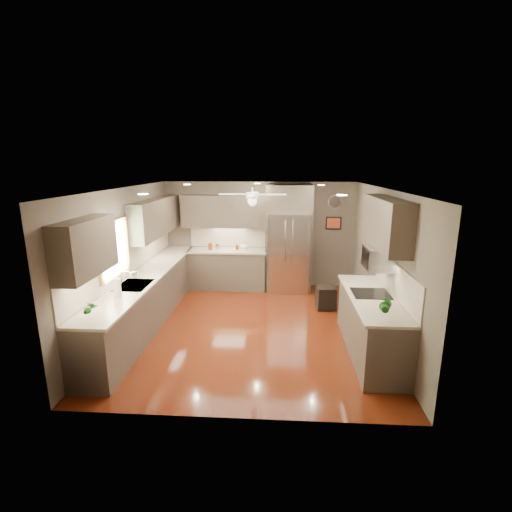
# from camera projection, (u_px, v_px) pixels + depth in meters

# --- Properties ---
(floor) EXTENTS (5.00, 5.00, 0.00)m
(floor) POSITION_uv_depth(u_px,v_px,m) (252.00, 327.00, 6.76)
(floor) COLOR #53200B
(floor) RESTS_ON ground
(ceiling) EXTENTS (5.00, 5.00, 0.00)m
(ceiling) POSITION_uv_depth(u_px,v_px,m) (251.00, 189.00, 6.16)
(ceiling) COLOR white
(ceiling) RESTS_ON ground
(wall_back) EXTENTS (4.50, 0.00, 4.50)m
(wall_back) POSITION_uv_depth(u_px,v_px,m) (259.00, 235.00, 8.88)
(wall_back) COLOR brown
(wall_back) RESTS_ON ground
(wall_front) EXTENTS (4.50, 0.00, 4.50)m
(wall_front) POSITION_uv_depth(u_px,v_px,m) (234.00, 319.00, 4.04)
(wall_front) COLOR brown
(wall_front) RESTS_ON ground
(wall_left) EXTENTS (0.00, 5.00, 5.00)m
(wall_left) POSITION_uv_depth(u_px,v_px,m) (126.00, 259.00, 6.60)
(wall_left) COLOR brown
(wall_left) RESTS_ON ground
(wall_right) EXTENTS (0.00, 5.00, 5.00)m
(wall_right) POSITION_uv_depth(u_px,v_px,m) (382.00, 263.00, 6.33)
(wall_right) COLOR brown
(wall_right) RESTS_ON ground
(canister_a) EXTENTS (0.11, 0.11, 0.15)m
(canister_a) POSITION_uv_depth(u_px,v_px,m) (210.00, 246.00, 8.70)
(canister_a) COLOR maroon
(canister_a) RESTS_ON back_run
(canister_b) EXTENTS (0.11, 0.11, 0.14)m
(canister_b) POSITION_uv_depth(u_px,v_px,m) (218.00, 246.00, 8.73)
(canister_b) COLOR silver
(canister_b) RESTS_ON back_run
(canister_d) EXTENTS (0.09, 0.09, 0.11)m
(canister_d) POSITION_uv_depth(u_px,v_px,m) (237.00, 247.00, 8.71)
(canister_d) COLOR maroon
(canister_d) RESTS_ON back_run
(soap_bottle) EXTENTS (0.10, 0.11, 0.17)m
(soap_bottle) POSITION_uv_depth(u_px,v_px,m) (133.00, 274.00, 6.49)
(soap_bottle) COLOR white
(soap_bottle) RESTS_ON left_run
(potted_plant_left) EXTENTS (0.16, 0.12, 0.29)m
(potted_plant_left) POSITION_uv_depth(u_px,v_px,m) (89.00, 308.00, 4.79)
(potted_plant_left) COLOR #1D5718
(potted_plant_left) RESTS_ON left_run
(potted_plant_right) EXTENTS (0.20, 0.17, 0.32)m
(potted_plant_right) POSITION_uv_depth(u_px,v_px,m) (387.00, 306.00, 4.83)
(potted_plant_right) COLOR #1D5718
(potted_plant_right) RESTS_ON right_run
(bowl) EXTENTS (0.20, 0.20, 0.05)m
(bowl) POSITION_uv_depth(u_px,v_px,m) (243.00, 249.00, 8.68)
(bowl) COLOR beige
(bowl) RESTS_ON back_run
(left_run) EXTENTS (0.65, 4.70, 1.45)m
(left_run) POSITION_uv_depth(u_px,v_px,m) (148.00, 297.00, 6.91)
(left_run) COLOR #4C4337
(left_run) RESTS_ON ground
(back_run) EXTENTS (1.85, 0.65, 1.45)m
(back_run) POSITION_uv_depth(u_px,v_px,m) (228.00, 268.00, 8.83)
(back_run) COLOR #4C4337
(back_run) RESTS_ON ground
(uppers) EXTENTS (4.50, 4.70, 0.95)m
(uppers) POSITION_uv_depth(u_px,v_px,m) (215.00, 219.00, 7.05)
(uppers) COLOR #4C4337
(uppers) RESTS_ON wall_left
(window) EXTENTS (0.05, 1.12, 0.92)m
(window) POSITION_uv_depth(u_px,v_px,m) (113.00, 249.00, 6.04)
(window) COLOR #BFF2B2
(window) RESTS_ON wall_left
(sink) EXTENTS (0.50, 0.70, 0.32)m
(sink) POSITION_uv_depth(u_px,v_px,m) (134.00, 287.00, 6.18)
(sink) COLOR silver
(sink) RESTS_ON left_run
(refrigerator) EXTENTS (1.06, 0.75, 2.45)m
(refrigerator) POSITION_uv_depth(u_px,v_px,m) (289.00, 240.00, 8.53)
(refrigerator) COLOR silver
(refrigerator) RESTS_ON ground
(right_run) EXTENTS (0.70, 2.20, 1.45)m
(right_run) POSITION_uv_depth(u_px,v_px,m) (371.00, 324.00, 5.76)
(right_run) COLOR #4C4337
(right_run) RESTS_ON ground
(microwave) EXTENTS (0.43, 0.55, 0.34)m
(microwave) POSITION_uv_depth(u_px,v_px,m) (379.00, 258.00, 5.75)
(microwave) COLOR silver
(microwave) RESTS_ON wall_right
(ceiling_fan) EXTENTS (1.18, 1.18, 0.32)m
(ceiling_fan) POSITION_uv_depth(u_px,v_px,m) (252.00, 197.00, 6.49)
(ceiling_fan) COLOR white
(ceiling_fan) RESTS_ON ceiling
(recessed_lights) EXTENTS (2.84, 3.14, 0.01)m
(recessed_lights) POSITION_uv_depth(u_px,v_px,m) (251.00, 187.00, 6.55)
(recessed_lights) COLOR white
(recessed_lights) RESTS_ON ceiling
(wall_clock) EXTENTS (0.30, 0.03, 0.30)m
(wall_clock) POSITION_uv_depth(u_px,v_px,m) (334.00, 202.00, 8.57)
(wall_clock) COLOR white
(wall_clock) RESTS_ON wall_back
(framed_print) EXTENTS (0.36, 0.03, 0.30)m
(framed_print) POSITION_uv_depth(u_px,v_px,m) (333.00, 223.00, 8.69)
(framed_print) COLOR black
(framed_print) RESTS_ON wall_back
(stool) EXTENTS (0.40, 0.40, 0.46)m
(stool) POSITION_uv_depth(u_px,v_px,m) (326.00, 298.00, 7.59)
(stool) COLOR black
(stool) RESTS_ON ground
(paper_towel) EXTENTS (0.12, 0.12, 0.31)m
(paper_towel) POSITION_uv_depth(u_px,v_px,m) (117.00, 288.00, 5.58)
(paper_towel) COLOR white
(paper_towel) RESTS_ON left_run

